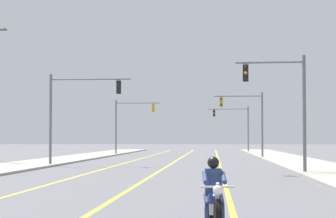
% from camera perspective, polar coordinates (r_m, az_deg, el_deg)
% --- Properties ---
extents(lane_stripe_center, '(0.16, 100.00, 0.01)m').
position_cam_1_polar(lane_stripe_center, '(52.87, 0.64, -4.60)').
color(lane_stripe_center, yellow).
rests_on(lane_stripe_center, ground).
extents(lane_stripe_left, '(0.16, 100.00, 0.01)m').
position_cam_1_polar(lane_stripe_left, '(53.19, -3.20, -4.58)').
color(lane_stripe_left, yellow).
rests_on(lane_stripe_left, ground).
extents(lane_stripe_right, '(0.16, 100.00, 0.01)m').
position_cam_1_polar(lane_stripe_right, '(52.78, 4.46, -4.59)').
color(lane_stripe_right, yellow).
rests_on(lane_stripe_right, ground).
extents(sidewalk_kerb_right, '(4.40, 110.00, 0.14)m').
position_cam_1_polar(sidewalk_kerb_right, '(48.22, 11.68, -4.66)').
color(sidewalk_kerb_right, '#9E998E').
rests_on(sidewalk_kerb_right, ground).
extents(sidewalk_kerb_left, '(4.40, 110.00, 0.14)m').
position_cam_1_polar(sidewalk_kerb_left, '(49.41, -10.88, -4.61)').
color(sidewalk_kerb_left, '#9E998E').
rests_on(sidewalk_kerb_left, ground).
extents(motorcycle_with_rider, '(0.70, 2.19, 1.46)m').
position_cam_1_polar(motorcycle_with_rider, '(14.04, 4.06, -7.76)').
color(motorcycle_with_rider, black).
rests_on(motorcycle_with_rider, ground).
extents(traffic_signal_near_right, '(3.65, 0.37, 6.20)m').
position_cam_1_polar(traffic_signal_near_right, '(34.56, 10.18, 1.04)').
color(traffic_signal_near_right, slate).
rests_on(traffic_signal_near_right, ground).
extents(traffic_signal_near_left, '(5.54, 0.37, 6.20)m').
position_cam_1_polar(traffic_signal_near_left, '(44.36, -8.21, 0.39)').
color(traffic_signal_near_left, slate).
rests_on(traffic_signal_near_left, ground).
extents(traffic_signal_mid_right, '(4.60, 0.37, 6.20)m').
position_cam_1_polar(traffic_signal_mid_right, '(61.73, 7.04, -0.50)').
color(traffic_signal_mid_right, slate).
rests_on(traffic_signal_mid_right, ground).
extents(traffic_signal_mid_left, '(5.04, 0.46, 6.20)m').
position_cam_1_polar(traffic_signal_mid_left, '(73.47, -3.46, -0.83)').
color(traffic_signal_mid_left, slate).
rests_on(traffic_signal_mid_left, ground).
extents(traffic_signal_far_right, '(5.50, 0.37, 6.20)m').
position_cam_1_polar(traffic_signal_far_right, '(88.85, 6.00, -1.11)').
color(traffic_signal_far_right, slate).
rests_on(traffic_signal_far_right, ground).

